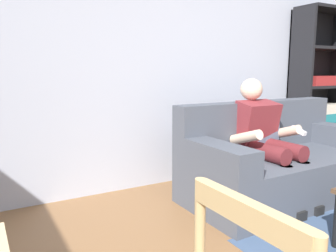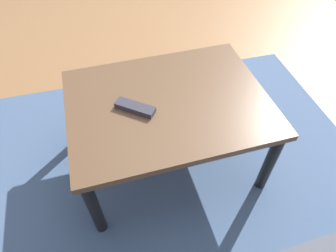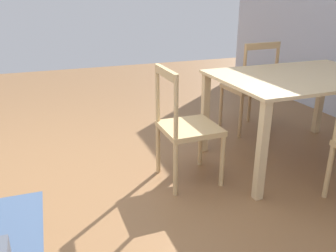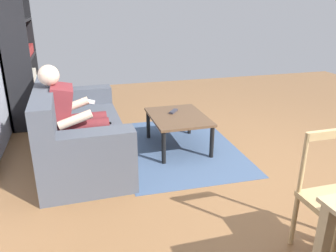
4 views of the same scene
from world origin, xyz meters
TOP-DOWN VIEW (x-y plane):
  - wall_back at (0.00, 2.84)m, footprint 7.02×0.12m
  - couch at (0.93, 1.90)m, footprint 1.93×0.92m
  - person_lounging at (0.76, 1.91)m, footprint 0.60×0.86m
  - bookshelf at (2.40, 2.59)m, footprint 0.85×0.36m

SIDE VIEW (x-z plane):
  - couch at x=0.93m, z-range -0.12..0.78m
  - person_lounging at x=0.76m, z-range 0.02..1.15m
  - bookshelf at x=2.40m, z-range -0.21..1.78m
  - wall_back at x=0.00m, z-range 0.00..2.56m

